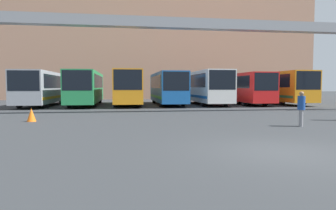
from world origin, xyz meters
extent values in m
plane|color=#2D3033|center=(0.00, 0.00, 0.00)|extent=(200.00, 200.00, 0.00)
cube|color=tan|center=(0.00, 41.85, 8.01)|extent=(50.60, 12.00, 16.02)
cube|color=gray|center=(0.00, 13.01, 6.19)|extent=(33.88, 0.80, 0.70)
cube|color=#999EA5|center=(-12.00, 22.36, 1.77)|extent=(2.57, 10.83, 2.83)
cube|color=black|center=(-12.00, 16.97, 2.29)|extent=(2.37, 0.06, 1.59)
cube|color=black|center=(-12.00, 22.36, 2.29)|extent=(2.60, 9.20, 1.19)
cube|color=orange|center=(-12.00, 22.36, 0.86)|extent=(2.60, 10.29, 0.24)
cylinder|color=black|center=(-13.12, 19.33, 0.54)|extent=(0.28, 1.07, 1.07)
cylinder|color=black|center=(-10.87, 19.33, 0.54)|extent=(0.28, 1.07, 1.07)
cylinder|color=black|center=(-13.12, 25.39, 0.54)|extent=(0.28, 1.07, 1.07)
cylinder|color=black|center=(-10.87, 25.39, 0.54)|extent=(0.28, 1.07, 1.07)
cube|color=#268C4C|center=(-8.00, 22.93, 1.79)|extent=(2.51, 11.97, 2.89)
cube|color=black|center=(-8.00, 16.97, 2.33)|extent=(2.31, 0.06, 1.62)
cube|color=black|center=(-8.00, 22.93, 2.33)|extent=(2.54, 10.18, 1.21)
cube|color=#268C4C|center=(-8.00, 22.93, 0.87)|extent=(2.54, 11.38, 0.24)
cylinder|color=black|center=(-9.09, 19.58, 0.52)|extent=(0.28, 1.04, 1.04)
cylinder|color=black|center=(-6.91, 19.58, 0.52)|extent=(0.28, 1.04, 1.04)
cylinder|color=black|center=(-9.09, 26.29, 0.52)|extent=(0.28, 1.04, 1.04)
cylinder|color=black|center=(-6.91, 26.29, 0.52)|extent=(0.28, 1.04, 1.04)
cube|color=orange|center=(-4.00, 21.96, 1.84)|extent=(2.50, 10.03, 2.97)
cube|color=black|center=(-4.00, 16.97, 2.39)|extent=(2.30, 0.06, 1.66)
cube|color=black|center=(-4.00, 21.96, 2.39)|extent=(2.53, 8.53, 1.25)
cube|color=red|center=(-4.00, 21.96, 0.88)|extent=(2.53, 9.53, 0.24)
cylinder|color=black|center=(-5.09, 19.15, 0.46)|extent=(0.28, 0.91, 0.91)
cylinder|color=black|center=(-2.91, 19.15, 0.46)|extent=(0.28, 0.91, 0.91)
cylinder|color=black|center=(-5.09, 24.77, 0.46)|extent=(0.28, 0.91, 0.91)
cylinder|color=black|center=(-2.91, 24.77, 0.46)|extent=(0.28, 0.91, 0.91)
cube|color=#1959A5|center=(0.00, 22.13, 1.76)|extent=(2.41, 10.37, 2.83)
cube|color=black|center=(0.00, 16.97, 2.28)|extent=(2.22, 0.06, 1.58)
cube|color=black|center=(0.00, 22.13, 2.28)|extent=(2.44, 8.81, 1.19)
cube|color=#268C4C|center=(0.00, 22.13, 0.86)|extent=(2.44, 9.85, 0.24)
cylinder|color=black|center=(-1.05, 19.23, 0.51)|extent=(0.28, 1.02, 1.02)
cylinder|color=black|center=(1.05, 19.23, 0.51)|extent=(0.28, 1.02, 1.02)
cylinder|color=black|center=(-1.05, 25.03, 0.51)|extent=(0.28, 1.02, 1.02)
cylinder|color=black|center=(1.05, 25.03, 0.51)|extent=(0.28, 1.02, 1.02)
cube|color=silver|center=(4.00, 22.22, 1.85)|extent=(2.56, 10.55, 3.00)
cube|color=black|center=(4.00, 16.97, 2.41)|extent=(2.36, 0.06, 1.68)
cube|color=black|center=(4.00, 22.22, 2.41)|extent=(2.59, 8.97, 1.26)
cube|color=#1966B2|center=(4.00, 22.22, 0.89)|extent=(2.59, 10.02, 0.24)
cylinder|color=black|center=(2.88, 19.27, 0.54)|extent=(0.28, 1.09, 1.09)
cylinder|color=black|center=(5.12, 19.27, 0.54)|extent=(0.28, 1.09, 1.09)
cylinder|color=black|center=(2.88, 25.18, 0.54)|extent=(0.28, 1.09, 1.09)
cylinder|color=black|center=(5.12, 25.18, 0.54)|extent=(0.28, 1.09, 1.09)
cube|color=red|center=(8.00, 22.25, 1.75)|extent=(2.43, 10.60, 2.79)
cube|color=black|center=(8.00, 16.97, 2.26)|extent=(2.23, 0.06, 1.57)
cube|color=black|center=(8.00, 22.25, 2.26)|extent=(2.46, 9.01, 1.17)
cube|color=red|center=(8.00, 22.25, 0.85)|extent=(2.46, 10.07, 0.24)
cylinder|color=black|center=(6.95, 19.28, 0.47)|extent=(0.28, 0.94, 0.94)
cylinder|color=black|center=(9.05, 19.28, 0.47)|extent=(0.28, 0.94, 0.94)
cylinder|color=black|center=(6.95, 25.21, 0.47)|extent=(0.28, 0.94, 0.94)
cylinder|color=black|center=(9.05, 25.21, 0.47)|extent=(0.28, 0.94, 0.94)
cube|color=orange|center=(12.00, 22.68, 1.83)|extent=(2.59, 11.46, 2.97)
cube|color=black|center=(12.00, 16.97, 2.39)|extent=(2.38, 0.06, 1.66)
cube|color=black|center=(12.00, 22.68, 2.39)|extent=(2.62, 9.74, 1.25)
cube|color=#268C4C|center=(12.00, 22.68, 0.88)|extent=(2.62, 10.89, 0.24)
cylinder|color=black|center=(10.86, 19.47, 0.48)|extent=(0.28, 0.96, 0.96)
cylinder|color=black|center=(13.13, 19.47, 0.48)|extent=(0.28, 0.96, 0.96)
cylinder|color=black|center=(10.86, 25.89, 0.48)|extent=(0.28, 0.96, 0.96)
cylinder|color=black|center=(13.13, 25.89, 0.48)|extent=(0.28, 0.96, 0.96)
cylinder|color=gray|center=(3.70, 5.05, 0.38)|extent=(0.18, 0.18, 0.76)
cylinder|color=gray|center=(3.62, 4.92, 0.38)|extent=(0.18, 0.18, 0.76)
cylinder|color=navy|center=(3.66, 4.98, 1.08)|extent=(0.33, 0.33, 0.64)
sphere|color=#8C6647|center=(3.66, 4.98, 1.51)|extent=(0.21, 0.21, 0.21)
cone|color=orange|center=(-9.17, 8.89, 0.35)|extent=(0.46, 0.46, 0.70)
camera|label=1|loc=(-4.42, -7.61, 1.82)|focal=32.00mm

